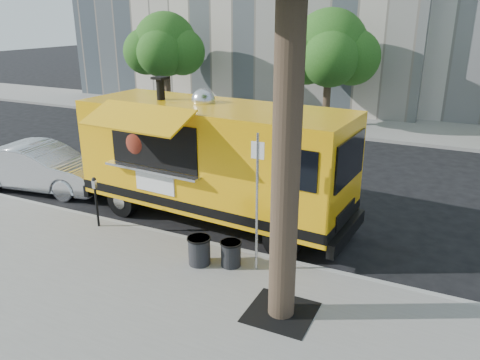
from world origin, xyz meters
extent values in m
plane|color=black|center=(0.00, 0.00, 0.00)|extent=(120.00, 120.00, 0.00)
cube|color=gray|center=(0.00, -4.00, 0.07)|extent=(60.00, 6.00, 0.15)
cube|color=#999993|center=(0.00, -0.93, 0.07)|extent=(60.00, 0.14, 0.16)
cube|color=gray|center=(0.00, 13.50, 0.07)|extent=(60.00, 5.00, 0.15)
cylinder|color=#33261C|center=(2.60, -2.80, 3.40)|extent=(0.48, 0.48, 6.50)
cube|color=black|center=(2.60, -2.80, 0.15)|extent=(1.20, 1.20, 0.02)
cylinder|color=#33261C|center=(-10.00, 12.30, 1.45)|extent=(0.36, 0.36, 2.60)
sphere|color=#1A4612|center=(-10.00, 12.30, 3.79)|extent=(3.42, 3.42, 3.42)
cylinder|color=#33261C|center=(-1.00, 12.70, 1.45)|extent=(0.36, 0.36, 2.60)
sphere|color=#1A4612|center=(-1.00, 12.70, 3.85)|extent=(3.60, 3.60, 3.60)
cylinder|color=silver|center=(1.55, -1.55, 1.65)|extent=(0.06, 0.06, 3.00)
cube|color=white|center=(1.55, -1.55, 2.80)|extent=(0.28, 0.02, 0.35)
cylinder|color=black|center=(-3.00, -1.35, 0.68)|extent=(0.06, 0.06, 1.05)
cube|color=silver|center=(-3.00, -1.35, 1.30)|extent=(0.10, 0.08, 0.22)
sphere|color=black|center=(-3.00, -1.35, 1.43)|extent=(0.11, 0.11, 0.11)
cube|color=#FFB30D|center=(-0.63, 0.60, 1.86)|extent=(7.36, 2.95, 2.60)
cube|color=black|center=(-0.63, 0.60, 0.80)|extent=(7.38, 2.97, 0.24)
cube|color=black|center=(3.04, 0.33, 0.50)|extent=(0.35, 2.32, 0.33)
cube|color=black|center=(-4.30, 0.87, 0.50)|extent=(0.35, 2.32, 0.33)
cube|color=black|center=(2.98, 0.34, 2.27)|extent=(0.19, 1.95, 1.05)
cylinder|color=black|center=(1.78, -0.60, 0.44)|extent=(0.91, 0.37, 0.89)
cylinder|color=black|center=(1.93, 1.44, 0.44)|extent=(0.91, 0.37, 0.89)
cylinder|color=black|center=(-3.08, -0.25, 0.44)|extent=(0.91, 0.37, 0.89)
cylinder|color=black|center=(-2.94, 1.79, 0.44)|extent=(0.91, 0.37, 0.89)
cube|color=black|center=(-1.71, -0.48, 2.27)|extent=(2.67, 0.37, 1.16)
cube|color=silver|center=(-1.72, -0.64, 1.65)|extent=(2.88, 0.56, 0.06)
cube|color=#FFB30D|center=(-1.75, -1.06, 3.06)|extent=(2.83, 1.24, 0.46)
cube|color=white|center=(-1.72, -0.56, 1.30)|extent=(1.22, 0.13, 0.55)
cylinder|color=black|center=(-2.29, 0.72, 3.44)|extent=(0.22, 0.22, 0.61)
sphere|color=silver|center=(-1.06, 0.85, 3.21)|extent=(0.62, 0.62, 0.62)
sphere|color=maroon|center=(-2.30, -0.15, 2.22)|extent=(0.93, 0.93, 0.93)
cylinder|color=#FF590C|center=(-2.31, -0.38, 2.09)|extent=(0.39, 0.16, 0.38)
imported|color=silver|center=(-6.73, 0.29, 0.75)|extent=(4.71, 2.22, 1.49)
cylinder|color=black|center=(1.00, -1.66, 0.43)|extent=(0.43, 0.43, 0.57)
cylinder|color=black|center=(1.00, -1.66, 0.70)|extent=(0.47, 0.47, 0.04)
cylinder|color=black|center=(0.34, -1.89, 0.46)|extent=(0.48, 0.48, 0.63)
cylinder|color=black|center=(0.34, -1.89, 0.76)|extent=(0.52, 0.52, 0.04)
camera|label=1|loc=(5.08, -9.69, 5.33)|focal=35.00mm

